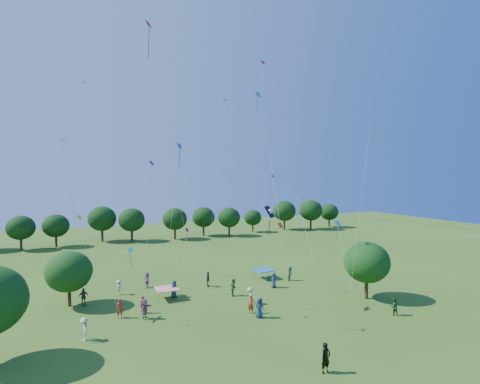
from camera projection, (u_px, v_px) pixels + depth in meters
The scene contains 40 objects.
near_tree_north at pixel (69, 272), 35.65m from camera, with size 4.31×4.31×5.29m.
near_tree_east at pixel (367, 262), 37.81m from camera, with size 4.59×4.59×5.79m.
treeline at pixel (142, 219), 71.41m from camera, with size 88.01×8.77×6.77m.
tent_red_stripe at pixel (167, 289), 37.84m from camera, with size 2.20×2.20×1.10m.
tent_blue at pixel (264, 270), 45.29m from camera, with size 2.20×2.20×1.10m.
man_in_black at pixel (326, 358), 23.71m from camera, with size 0.72×0.46×1.92m, color black.
crowd_person_0 at pixel (260, 308), 32.87m from camera, with size 0.88×0.48×1.79m, color navy.
crowd_person_1 at pixel (251, 304), 33.87m from camera, with size 0.61×0.39×1.64m, color #9C381C.
crowd_person_2 at pixel (394, 306), 33.45m from camera, with size 0.79×0.43×1.60m, color #214E22.
crowd_person_3 at pixel (84, 329), 28.31m from camera, with size 1.15×0.52×1.77m, color beige.
crowd_person_4 at pixel (208, 279), 41.97m from camera, with size 0.98×0.45×1.67m, color #37342C.
crowd_person_5 at pixel (147, 280), 41.53m from camera, with size 1.62×0.58×1.74m, color #93568B.
crowd_person_6 at pixel (274, 280), 41.66m from camera, with size 0.84×0.45×1.70m, color navy.
crowd_person_7 at pixel (143, 304), 33.94m from camera, with size 0.60×0.38×1.60m, color #9D1C46.
crowd_person_8 at pixel (234, 287), 38.87m from camera, with size 0.86×0.47×1.75m, color #265625.
crowd_person_9 at pixel (250, 296), 36.35m from camera, with size 1.06×0.48×1.62m, color #C2B09B.
crowd_person_10 at pixel (83, 297), 35.86m from camera, with size 1.00×0.46×1.71m, color #423734.
crowd_person_11 at pixel (145, 309), 32.58m from camera, with size 1.64×0.59×1.76m, color #8C5270.
crowd_person_12 at pixel (174, 289), 38.37m from camera, with size 0.85×0.46×1.73m, color #1B384F.
crowd_person_13 at pixel (120, 308), 32.80m from camera, with size 0.64×0.41×1.72m, color maroon.
crowd_person_14 at pixel (291, 274), 44.39m from camera, with size 0.81×0.44×1.63m, color #255736.
crowd_person_15 at pixel (119, 287), 39.19m from camera, with size 1.02×0.46×1.56m, color beige.
pirate_kite at pixel (270, 212), 34.93m from camera, with size 2.78×1.30×8.33m.
red_high_kite at pixel (157, 76), 36.35m from camera, with size 3.31×6.42×26.48m.
small_kite_0 at pixel (264, 149), 33.45m from camera, with size 1.32×1.70×21.21m.
small_kite_1 at pixel (281, 231), 40.37m from camera, with size 2.54×2.29×6.14m.
small_kite_2 at pixel (271, 164), 48.82m from camera, with size 1.89×8.81×17.52m.
small_kite_3 at pixel (300, 210), 47.84m from camera, with size 1.24×6.20×9.20m.
small_kite_4 at pixel (260, 137), 35.23m from camera, with size 0.65×1.73×19.14m.
small_kite_5 at pixel (276, 199), 43.68m from camera, with size 0.94×2.75×11.28m.
small_kite_6 at pixel (69, 177), 34.58m from camera, with size 2.25×1.89×14.60m.
small_kite_7 at pixel (339, 231), 37.71m from camera, with size 1.06×3.34×6.63m.
small_kite_8 at pixel (186, 235), 46.21m from camera, with size 2.08×4.06×4.62m.
small_kite_9 at pixel (85, 156), 37.09m from camera, with size 0.43×1.65×20.67m.
small_kite_10 at pixel (89, 241), 30.73m from camera, with size 3.12×3.70×7.90m.
small_kite_11 at pixel (220, 151), 40.80m from camera, with size 3.38×2.35×19.79m.
small_kite_12 at pixel (176, 182), 30.56m from camera, with size 1.34×2.47×13.82m.
small_kite_13 at pixel (150, 197), 32.67m from camera, with size 1.25×1.25×12.51m.
small_kite_14 at pixel (366, 159), 34.47m from camera, with size 2.16×0.68×15.84m.
small_kite_15 at pixel (129, 256), 36.45m from camera, with size 2.40×0.35×4.13m.
Camera 1 is at (-14.09, -17.04, 12.59)m, focal length 28.00 mm.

